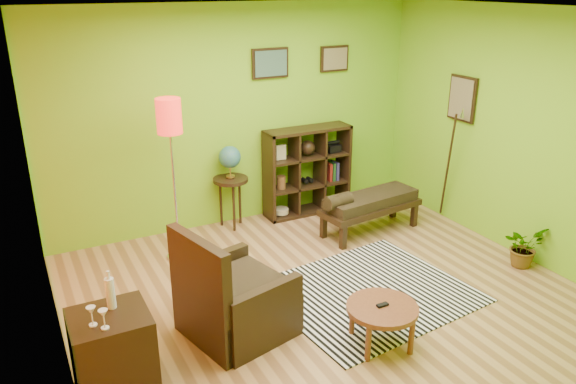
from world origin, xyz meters
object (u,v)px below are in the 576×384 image
armchair (232,302)px  globe_table (230,166)px  floor_lamp (170,131)px  bench (368,203)px  potted_plant (523,250)px  coffee_table (382,311)px  cube_shelf (308,171)px  side_cabinet (113,354)px

armchair → globe_table: bearing=68.2°
floor_lamp → bench: bearing=-10.2°
bench → potted_plant: bench is taller
bench → globe_table: bearing=146.6°
coffee_table → cube_shelf: bearing=72.9°
globe_table → armchair: bearing=-111.8°
side_cabinet → cube_shelf: 4.00m
bench → potted_plant: bearing=-55.9°
side_cabinet → potted_plant: side_cabinet is taller
coffee_table → globe_table: 3.02m
armchair → potted_plant: armchair is taller
side_cabinet → cube_shelf: (3.11, 2.50, 0.25)m
potted_plant → bench: bearing=124.1°
floor_lamp → globe_table: floor_lamp is taller
side_cabinet → potted_plant: bearing=0.3°
floor_lamp → globe_table: bearing=31.6°
potted_plant → globe_table: bearing=135.1°
floor_lamp → bench: (2.35, -0.42, -1.12)m
coffee_table → cube_shelf: 3.10m
floor_lamp → potted_plant: (3.39, -1.96, -1.33)m
coffee_table → potted_plant: coffee_table is taller
side_cabinet → bench: 3.79m
cube_shelf → bench: bearing=-70.0°
armchair → floor_lamp: bearing=89.9°
side_cabinet → cube_shelf: size_ratio=0.84×
side_cabinet → potted_plant: size_ratio=2.11×
globe_table → cube_shelf: cube_shelf is taller
globe_table → potted_plant: 3.60m
globe_table → bench: bearing=-33.4°
armchair → bench: size_ratio=0.75×
side_cabinet → floor_lamp: bearing=60.8°
cube_shelf → bench: size_ratio=0.86×
side_cabinet → armchair: bearing=15.8°
potted_plant → armchair: bearing=175.1°
globe_table → bench: globe_table is taller
cube_shelf → bench: (0.34, -0.95, -0.20)m
coffee_table → floor_lamp: size_ratio=0.34×
floor_lamp → potted_plant: size_ratio=3.93×
globe_table → cube_shelf: bearing=-1.0°
cube_shelf → potted_plant: (1.39, -2.48, -0.41)m
side_cabinet → floor_lamp: size_ratio=0.54×
coffee_table → armchair: size_ratio=0.60×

